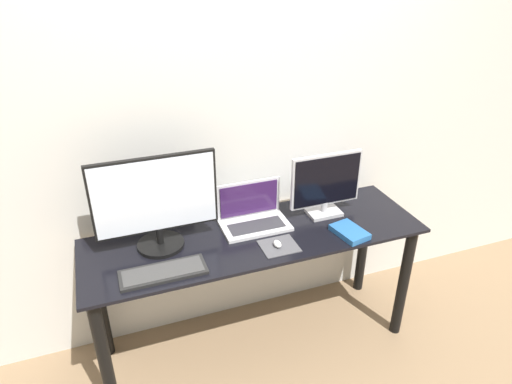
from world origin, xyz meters
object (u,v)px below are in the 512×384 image
monitor_right (326,184)px  book (350,232)px  laptop (253,214)px  mouse (277,244)px  monitor_left (156,202)px  keyboard (163,272)px

monitor_right → book: size_ratio=1.93×
monitor_right → laptop: (-0.42, 0.04, -0.13)m
laptop → mouse: bearing=-81.1°
monitor_left → book: size_ratio=2.83×
monitor_left → monitor_right: 0.94m
book → laptop: bearing=147.5°
monitor_right → keyboard: 1.01m
monitor_left → book: 1.02m
keyboard → book: size_ratio=1.88×
laptop → mouse: (0.04, -0.26, -0.04)m
monitor_left → keyboard: bearing=-96.9°
keyboard → mouse: 0.59m
monitor_right → laptop: size_ratio=1.13×
monitor_right → keyboard: bearing=-166.3°
mouse → book: 0.41m
monitor_left → keyboard: size_ratio=1.51×
laptop → book: size_ratio=1.70×
mouse → monitor_right: bearing=29.9°
monitor_right → book: monitor_right is taller
keyboard → book: 0.99m
monitor_left → laptop: size_ratio=1.66×
monitor_right → laptop: monitor_right is taller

